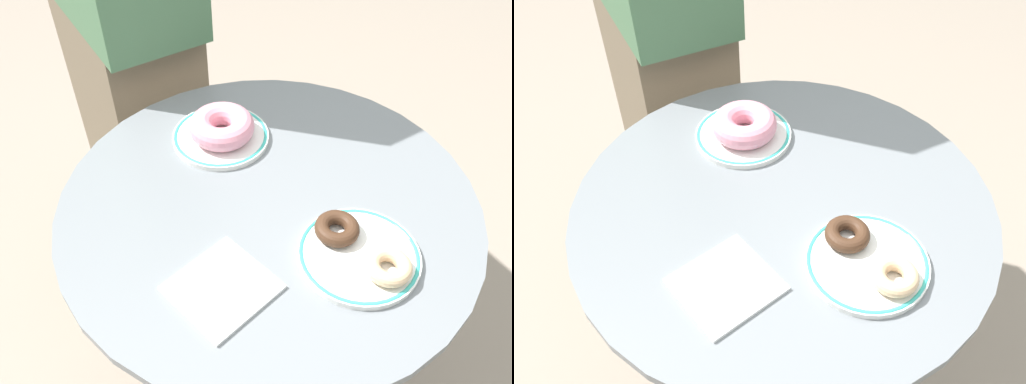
{
  "view_description": "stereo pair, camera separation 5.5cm",
  "coord_description": "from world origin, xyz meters",
  "views": [
    {
      "loc": [
        0.45,
        -0.43,
        1.43
      ],
      "look_at": [
        -0.01,
        -0.02,
        0.81
      ],
      "focal_mm": 38.4,
      "sensor_mm": 36.0,
      "label": 1
    },
    {
      "loc": [
        0.48,
        -0.38,
        1.43
      ],
      "look_at": [
        -0.01,
        -0.02,
        0.81
      ],
      "focal_mm": 38.4,
      "sensor_mm": 36.0,
      "label": 2
    }
  ],
  "objects": [
    {
      "name": "cafe_table",
      "position": [
        0.0,
        0.0,
        0.54
      ],
      "size": [
        0.7,
        0.7,
        0.77
      ],
      "color": "slate",
      "rests_on": "ground"
    },
    {
      "name": "plate_left",
      "position": [
        -0.18,
        0.04,
        0.78
      ],
      "size": [
        0.18,
        0.18,
        0.01
      ],
      "color": "white",
      "rests_on": "cafe_table"
    },
    {
      "name": "donut_glazed",
      "position": [
        0.22,
        0.03,
        0.8
      ],
      "size": [
        0.1,
        0.1,
        0.02
      ],
      "primitive_type": "torus",
      "rotation": [
        0.0,
        0.0,
        3.82
      ],
      "color": "#E0B789",
      "rests_on": "plate_right"
    },
    {
      "name": "paper_napkin",
      "position": [
        0.08,
        -0.17,
        0.78
      ],
      "size": [
        0.13,
        0.14,
        0.01
      ],
      "primitive_type": "cube",
      "rotation": [
        0.0,
        0.0,
        0.05
      ],
      "color": "white",
      "rests_on": "cafe_table"
    },
    {
      "name": "plate_right",
      "position": [
        0.18,
        0.02,
        0.78
      ],
      "size": [
        0.18,
        0.18,
        0.01
      ],
      "color": "white",
      "rests_on": "cafe_table"
    },
    {
      "name": "donut_chocolate",
      "position": [
        0.13,
        0.02,
        0.8
      ],
      "size": [
        0.09,
        0.09,
        0.02
      ],
      "primitive_type": "torus",
      "rotation": [
        0.0,
        0.0,
        0.45
      ],
      "color": "#422819",
      "rests_on": "plate_right"
    },
    {
      "name": "donut_pink_frosted",
      "position": [
        -0.17,
        0.04,
        0.81
      ],
      "size": [
        0.16,
        0.16,
        0.04
      ],
      "primitive_type": "torus",
      "rotation": [
        0.0,
        0.0,
        4.31
      ],
      "color": "pink",
      "rests_on": "plate_left"
    },
    {
      "name": "person_figure",
      "position": [
        -0.6,
        0.1,
        0.81
      ],
      "size": [
        0.49,
        0.29,
        1.67
      ],
      "color": "brown",
      "rests_on": "ground"
    }
  ]
}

